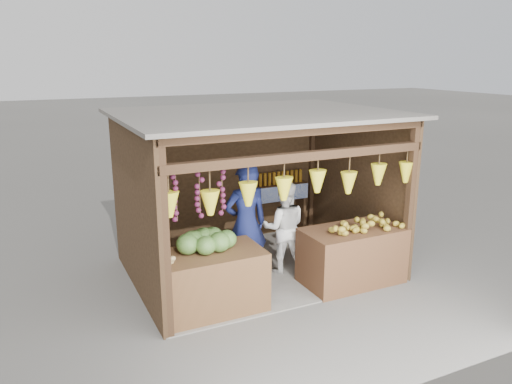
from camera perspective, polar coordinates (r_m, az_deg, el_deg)
ground at (r=8.59m, az=0.07°, el=-8.76°), size 80.00×80.00×0.00m
stall_structure at (r=8.01m, az=-0.01°, el=2.04°), size 4.30×3.30×2.66m
back_shelf at (r=9.83m, az=2.36°, el=-0.27°), size 1.25×0.32×1.32m
counter_left at (r=7.13m, az=-5.27°, el=-10.16°), size 1.50×0.85×0.88m
counter_right at (r=8.10m, az=10.90°, el=-7.14°), size 1.59×0.85×0.89m
stool at (r=8.18m, az=-12.09°, el=-9.16°), size 0.35×0.35×0.32m
man_standing at (r=7.80m, az=-1.17°, el=-3.68°), size 0.72×0.48×1.93m
woman_standing at (r=8.25m, az=3.19°, el=-4.06°), size 0.92×0.83×1.54m
vendor_seated at (r=7.92m, az=-12.38°, el=-4.40°), size 0.65×0.56×1.12m
melon_pile at (r=6.99m, az=-5.67°, el=-5.39°), size 1.00×0.50×0.32m
tanfruit_pile at (r=6.67m, az=-10.61°, el=-7.48°), size 0.34×0.40×0.13m
mango_pile at (r=7.94m, az=11.93°, el=-3.38°), size 1.40×0.64×0.22m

